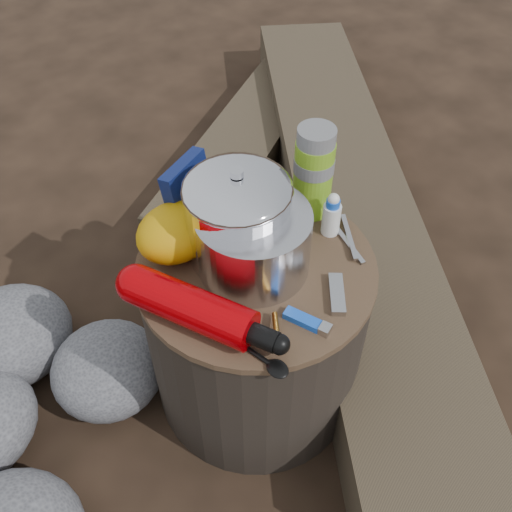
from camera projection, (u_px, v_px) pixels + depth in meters
ground at (256, 382)px, 1.52m from camera, size 60.00×60.00×0.00m
stump at (256, 331)px, 1.36m from camera, size 0.49×0.49×0.45m
rock_ring at (89, 483)px, 1.24m from camera, size 0.49×1.08×0.21m
log_main at (345, 198)px, 1.89m from camera, size 1.43×1.91×0.17m
log_small at (260, 122)px, 2.22m from camera, size 1.32×0.89×0.11m
foil_windscreen at (253, 241)px, 1.15m from camera, size 0.22×0.22×0.14m
camping_pot at (238, 217)px, 1.14m from camera, size 0.21×0.21×0.21m
fuel_bottle at (192, 307)px, 1.07m from camera, size 0.20×0.33×0.08m
thermos at (313, 172)px, 1.23m from camera, size 0.08×0.08×0.21m
travel_mug at (239, 183)px, 1.29m from camera, size 0.07×0.07×0.11m
stuff_sack at (176, 232)px, 1.18m from camera, size 0.17×0.14×0.11m
food_pouch at (189, 195)px, 1.22m from camera, size 0.13×0.07×0.16m
lighter at (303, 319)px, 1.09m from camera, size 0.05×0.09×0.02m
multitool at (337, 294)px, 1.13m from camera, size 0.08×0.09×0.01m
pot_grabber at (347, 241)px, 1.23m from camera, size 0.09×0.14×0.01m
spork at (249, 349)px, 1.05m from camera, size 0.06×0.14×0.01m
squeeze_bottle at (332, 216)px, 1.23m from camera, size 0.04×0.04×0.09m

